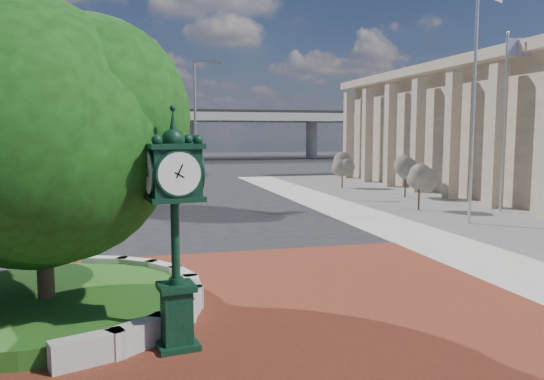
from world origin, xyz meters
The scene contains 17 objects.
ground centered at (0.00, 0.00, 0.00)m, with size 200.00×200.00×0.00m, color black.
plaza centered at (0.00, -1.00, 0.02)m, with size 12.00×12.00×0.04m, color maroon.
sidewalk centered at (16.00, 10.00, 0.02)m, with size 20.00×50.00×0.04m, color #9E9B93.
planter_wall centered at (-2.71, 0.00, 0.27)m, with size 2.96×6.77×0.54m.
grass_bed centered at (-5.00, 0.00, 0.20)m, with size 6.10×6.10×0.40m, color #1D4B15.
overpass centered at (-0.22, 70.00, 6.54)m, with size 90.00×12.00×7.50m.
tree_planter centered at (-5.00, 0.00, 3.72)m, with size 5.20×5.20×6.33m.
tree_street centered at (-4.00, 18.00, 3.24)m, with size 4.40×4.40×5.45m.
post_clock centered at (-2.37, -2.65, 2.42)m, with size 1.02×1.02×4.41m.
parked_car centered at (2.13, 40.33, 0.76)m, with size 1.79×4.45×1.52m, color #581B0C.
flagpole_a centered at (11.17, 7.90, 5.70)m, with size 1.63×0.84×11.12m.
flagpole_b centered at (14.89, 10.66, 4.61)m, with size 1.39×0.28×8.99m.
street_lamp_near centered at (1.25, 24.35, 5.23)m, with size 1.96×0.74×8.93m.
street_lamp_far centered at (-3.88, 41.36, 4.83)m, with size 1.77×0.81×8.24m.
shrub_near centered at (11.10, 12.08, 1.59)m, with size 1.20×1.20×2.20m.
shrub_mid centered at (13.20, 17.34, 1.59)m, with size 1.20×1.20×2.20m.
shrub_far centered at (11.69, 23.95, 1.59)m, with size 1.20×1.20×2.20m.
Camera 1 is at (-3.05, -12.24, 3.97)m, focal length 35.00 mm.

